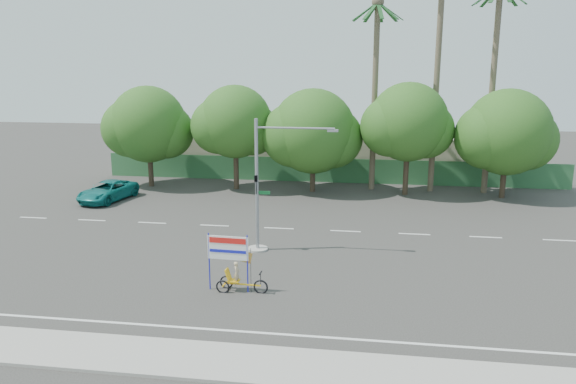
# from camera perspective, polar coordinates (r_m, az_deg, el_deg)

# --- Properties ---
(ground) EXTENTS (120.00, 120.00, 0.00)m
(ground) POSITION_cam_1_polar(r_m,az_deg,el_deg) (26.10, 0.60, -8.99)
(ground) COLOR #33302D
(ground) RESTS_ON ground
(sidewalk_near) EXTENTS (50.00, 2.40, 0.12)m
(sidewalk_near) POSITION_cam_1_polar(r_m,az_deg,el_deg) (19.42, -2.52, -17.16)
(sidewalk_near) COLOR gray
(sidewalk_near) RESTS_ON ground
(fence) EXTENTS (38.00, 0.08, 2.00)m
(fence) POSITION_cam_1_polar(r_m,az_deg,el_deg) (46.41, 4.19, 2.22)
(fence) COLOR #336B3D
(fence) RESTS_ON ground
(building_left) EXTENTS (12.00, 8.00, 4.00)m
(building_left) POSITION_cam_1_polar(r_m,az_deg,el_deg) (52.25, -6.46, 4.53)
(building_left) COLOR beige
(building_left) RESTS_ON ground
(building_right) EXTENTS (14.00, 8.00, 3.60)m
(building_right) POSITION_cam_1_polar(r_m,az_deg,el_deg) (50.81, 13.64, 3.76)
(building_right) COLOR beige
(building_right) RESTS_ON ground
(tree_far_left) EXTENTS (7.14, 6.00, 7.96)m
(tree_far_left) POSITION_cam_1_polar(r_m,az_deg,el_deg) (45.64, -14.07, 6.45)
(tree_far_left) COLOR #473828
(tree_far_left) RESTS_ON ground
(tree_left) EXTENTS (6.66, 5.60, 8.07)m
(tree_left) POSITION_cam_1_polar(r_m,az_deg,el_deg) (43.44, -5.45, 6.85)
(tree_left) COLOR #473828
(tree_left) RESTS_ON ground
(tree_center) EXTENTS (7.62, 6.40, 7.85)m
(tree_center) POSITION_cam_1_polar(r_m,az_deg,el_deg) (42.50, 2.49, 5.95)
(tree_center) COLOR #473828
(tree_center) RESTS_ON ground
(tree_right) EXTENTS (6.90, 5.80, 8.36)m
(tree_right) POSITION_cam_1_polar(r_m,az_deg,el_deg) (42.28, 12.05, 6.69)
(tree_right) COLOR #473828
(tree_right) RESTS_ON ground
(tree_far_right) EXTENTS (7.38, 6.20, 7.94)m
(tree_far_right) POSITION_cam_1_polar(r_m,az_deg,el_deg) (43.36, 21.31, 5.44)
(tree_far_right) COLOR #473828
(tree_far_right) RESTS_ON ground
(palm_tall) EXTENTS (3.73, 3.79, 17.45)m
(palm_tall) POSITION_cam_1_polar(r_m,az_deg,el_deg) (43.69, 15.03, 13.61)
(palm_tall) COLOR #70604C
(palm_tall) RESTS_ON ground
(palm_mid) EXTENTS (3.73, 3.79, 15.45)m
(palm_mid) POSITION_cam_1_polar(r_m,az_deg,el_deg) (44.31, 20.19, 11.87)
(palm_mid) COLOR #70604C
(palm_mid) RESTS_ON ground
(palm_short) EXTENTS (3.73, 3.79, 14.45)m
(palm_short) POSITION_cam_1_polar(r_m,az_deg,el_deg) (43.44, 8.87, 11.78)
(palm_short) COLOR #70604C
(palm_short) RESTS_ON ground
(traffic_signal) EXTENTS (4.72, 1.10, 7.00)m
(traffic_signal) POSITION_cam_1_polar(r_m,az_deg,el_deg) (29.28, -2.59, -0.51)
(traffic_signal) COLOR gray
(traffic_signal) RESTS_ON ground
(trike_billboard) EXTENTS (2.68, 0.64, 2.64)m
(trike_billboard) POSITION_cam_1_polar(r_m,az_deg,el_deg) (24.72, -5.51, -7.72)
(trike_billboard) COLOR black
(trike_billboard) RESTS_ON ground
(pickup_truck) EXTENTS (3.26, 5.37, 1.39)m
(pickup_truck) POSITION_cam_1_polar(r_m,az_deg,el_deg) (42.32, -17.85, 0.09)
(pickup_truck) COLOR #10716D
(pickup_truck) RESTS_ON ground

